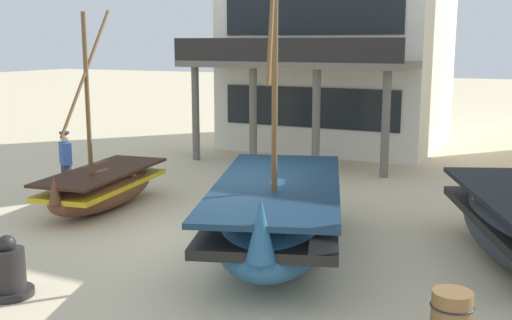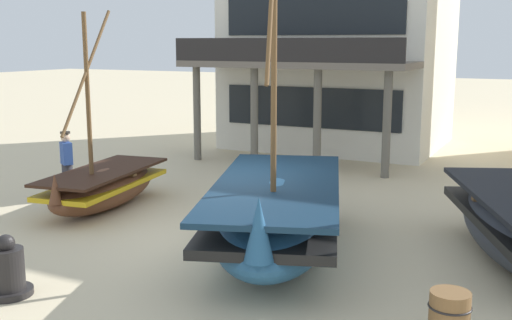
{
  "view_description": "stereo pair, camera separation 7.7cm",
  "coord_description": "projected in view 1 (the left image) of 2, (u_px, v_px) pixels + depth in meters",
  "views": [
    {
      "loc": [
        5.58,
        -10.4,
        3.81
      ],
      "look_at": [
        0.0,
        1.0,
        1.4
      ],
      "focal_mm": 43.5,
      "sensor_mm": 36.0,
      "label": 1
    },
    {
      "loc": [
        5.65,
        -10.37,
        3.81
      ],
      "look_at": [
        0.0,
        1.0,
        1.4
      ],
      "focal_mm": 43.5,
      "sensor_mm": 36.0,
      "label": 2
    }
  ],
  "objects": [
    {
      "name": "capstan_winch",
      "position": [
        9.0,
        272.0,
        9.41
      ],
      "size": [
        0.71,
        0.71,
        0.97
      ],
      "color": "black",
      "rests_on": "ground"
    },
    {
      "name": "fisherman_by_hull",
      "position": [
        66.0,
        166.0,
        15.16
      ],
      "size": [
        0.42,
        0.38,
        1.68
      ],
      "color": "#33333D",
      "rests_on": "ground"
    },
    {
      "name": "fishing_boat_near_left",
      "position": [
        103.0,
        187.0,
        14.42
      ],
      "size": [
        1.95,
        3.92,
        4.54
      ],
      "color": "brown",
      "rests_on": "ground"
    },
    {
      "name": "harbor_building_main",
      "position": [
        341.0,
        18.0,
        22.82
      ],
      "size": [
        7.62,
        8.83,
        9.44
      ],
      "color": "silver",
      "rests_on": "ground"
    },
    {
      "name": "fishing_boat_centre_large",
      "position": [
        277.0,
        214.0,
        11.29
      ],
      "size": [
        3.9,
        6.02,
        7.63
      ],
      "color": "#23517A",
      "rests_on": "ground"
    },
    {
      "name": "wooden_barrel",
      "position": [
        451.0,
        317.0,
        7.93
      ],
      "size": [
        0.56,
        0.56,
        0.7
      ],
      "color": "brown",
      "rests_on": "ground"
    },
    {
      "name": "ground_plane",
      "position": [
        234.0,
        238.0,
        12.3
      ],
      "size": [
        120.0,
        120.0,
        0.0
      ],
      "primitive_type": "plane",
      "color": "beige"
    }
  ]
}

